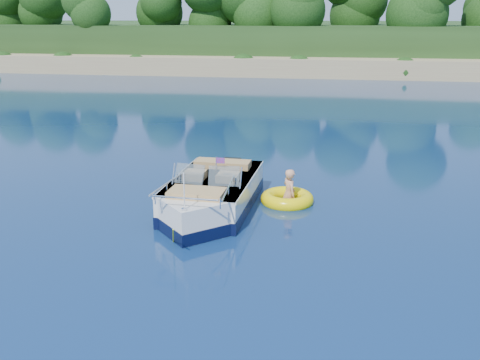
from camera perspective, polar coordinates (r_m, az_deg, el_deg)
The scene contains 6 objects.
ground at distance 10.90m, azimuth -2.64°, elevation -9.17°, with size 160.00×160.00×0.00m, color #092240.
shoreline at distance 73.45m, azimuth 8.21°, elevation 13.92°, with size 170.00×59.00×6.00m.
treeline at distance 50.61m, azimuth 7.65°, elevation 17.77°, with size 150.00×7.12×8.19m.
motorboat at distance 13.70m, azimuth -3.18°, elevation -1.93°, with size 2.14×5.59×1.86m.
tow_tube at distance 14.48m, azimuth 5.05°, elevation -2.02°, with size 1.85×1.85×0.38m.
boy at distance 14.47m, azimuth 5.16°, elevation -2.44°, with size 0.53×0.35×1.46m, color tan.
Camera 1 is at (2.12, -9.55, 4.82)m, focal length 40.00 mm.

